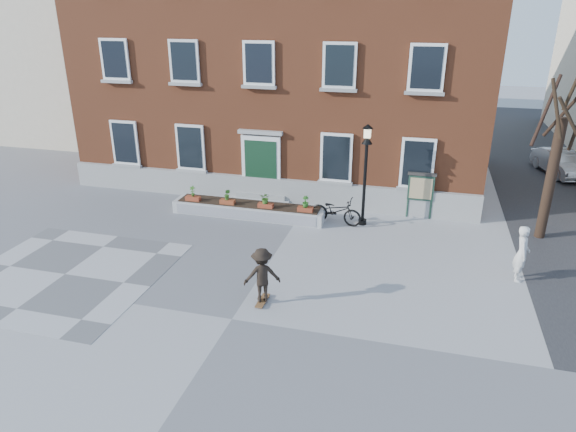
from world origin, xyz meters
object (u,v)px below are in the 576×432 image
(bystander, at_px, (522,253))
(notice_board, at_px, (421,188))
(bicycle, at_px, (336,211))
(lamp_post, at_px, (366,161))
(parked_car, at_px, (560,163))
(skateboarder, at_px, (262,275))

(bystander, distance_m, notice_board, 5.41)
(bicycle, xyz_separation_m, lamp_post, (1.02, 0.21, 2.00))
(notice_board, bearing_deg, bystander, -54.50)
(bicycle, distance_m, notice_board, 3.50)
(parked_car, xyz_separation_m, skateboarder, (-10.72, -15.47, 0.26))
(bicycle, relative_size, lamp_post, 0.52)
(bystander, bearing_deg, lamp_post, 62.25)
(lamp_post, height_order, skateboarder, lamp_post)
(notice_board, bearing_deg, parked_car, 49.43)
(parked_car, bearing_deg, lamp_post, -150.09)
(bicycle, height_order, notice_board, notice_board)
(skateboarder, bearing_deg, parked_car, 55.28)
(bystander, bearing_deg, bicycle, 68.12)
(notice_board, bearing_deg, bicycle, -154.79)
(lamp_post, height_order, notice_board, lamp_post)
(bystander, xyz_separation_m, notice_board, (-3.13, 4.39, 0.37))
(notice_board, distance_m, skateboarder, 8.74)
(bystander, height_order, lamp_post, lamp_post)
(bicycle, relative_size, bystander, 1.15)
(bystander, height_order, notice_board, notice_board)
(lamp_post, relative_size, notice_board, 2.10)
(bicycle, relative_size, skateboarder, 1.22)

